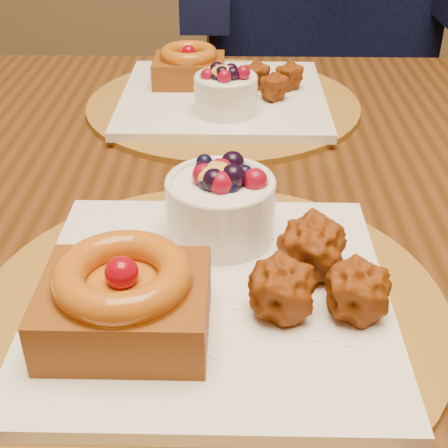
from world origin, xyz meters
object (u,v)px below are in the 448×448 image
Objects in this scene: place_setting_far at (222,93)px; chair_far at (314,121)px; dining_table at (219,239)px; place_setting_near at (207,278)px.

place_setting_far is 0.62m from chair_far.
dining_table is 0.24m from place_setting_near.
place_setting_far is at bearing 90.56° from dining_table.
place_setting_near is 1.02m from chair_far.
place_setting_far reaches higher than dining_table.
place_setting_near reaches higher than place_setting_far.
chair_far is at bearing 69.26° from place_setting_far.
dining_table is 4.21× the size of place_setting_far.
place_setting_far is 0.41× the size of chair_far.
dining_table is at bearing -89.44° from place_setting_far.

